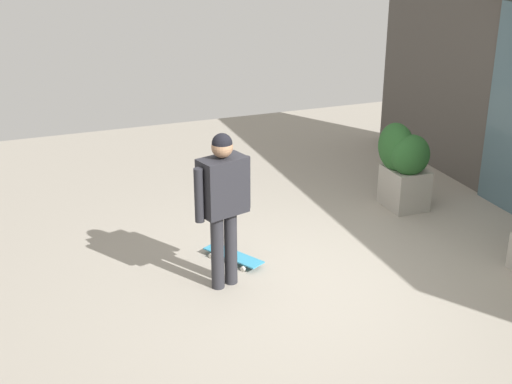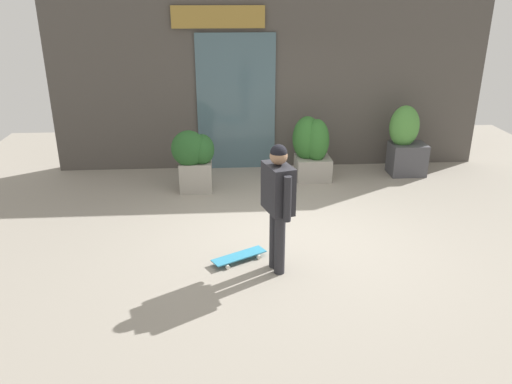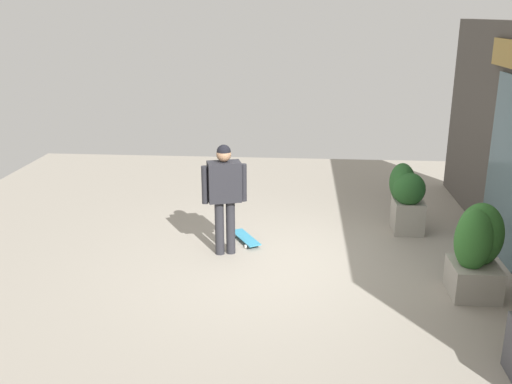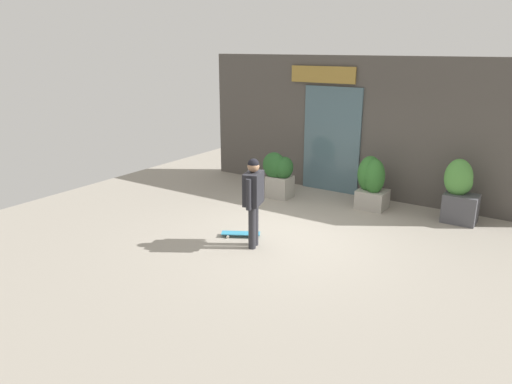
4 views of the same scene
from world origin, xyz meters
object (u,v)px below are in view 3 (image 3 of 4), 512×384
Objects in this scene: planter_box_left at (406,196)px; planter_box_right at (476,248)px; skateboard at (246,238)px; skateboarder at (224,189)px.

planter_box_left is 2.12m from planter_box_right.
skateboard is at bearing -75.30° from planter_box_left.
planter_box_left is at bearing -166.56° from planter_box_right.
skateboarder is 1.40× the size of planter_box_right.
planter_box_right is (1.41, 2.95, 0.54)m from skateboard.
skateboarder is 3.36m from planter_box_right.
skateboarder reaches higher than skateboard.
skateboarder is 1.05m from skateboard.
planter_box_left is 0.95× the size of planter_box_right.
planter_box_left reaches higher than skateboard.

